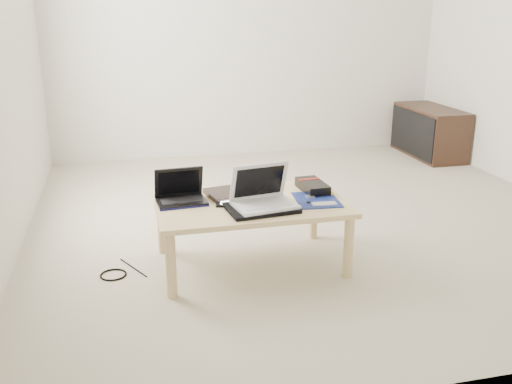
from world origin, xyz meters
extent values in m
plane|color=beige|center=(0.00, 0.00, 0.00)|extent=(4.00, 4.00, 0.00)
cube|color=beige|center=(0.00, 2.05, 1.30)|extent=(4.00, 0.10, 2.60)
cube|color=tan|center=(-0.61, -0.68, 0.39)|extent=(1.10, 0.70, 0.03)
cylinder|color=tan|center=(-1.11, -0.98, 0.18)|extent=(0.06, 0.06, 0.37)
cylinder|color=tan|center=(-0.11, -0.98, 0.18)|extent=(0.06, 0.06, 0.37)
cylinder|color=tan|center=(-1.11, -0.38, 0.18)|extent=(0.06, 0.06, 0.37)
cylinder|color=tan|center=(-0.11, -0.38, 0.18)|extent=(0.06, 0.06, 0.37)
cube|color=#3C2218|center=(1.78, 1.45, 0.25)|extent=(0.40, 0.90, 0.50)
cube|color=black|center=(1.58, 1.45, 0.25)|extent=(0.02, 0.86, 0.44)
cube|color=black|center=(-0.70, -0.54, 0.41)|extent=(0.33, 0.29, 0.03)
cube|color=black|center=(-1.01, -0.62, 0.41)|extent=(0.29, 0.21, 0.02)
cube|color=black|center=(-1.01, -0.62, 0.42)|extent=(0.24, 0.12, 0.00)
cube|color=black|center=(-1.00, -0.69, 0.42)|extent=(0.06, 0.03, 0.00)
cube|color=black|center=(-1.01, -0.55, 0.51)|extent=(0.29, 0.09, 0.18)
cube|color=black|center=(-1.01, -0.56, 0.51)|extent=(0.24, 0.06, 0.15)
cube|color=#0E0F4E|center=(-1.00, -0.72, 0.40)|extent=(0.28, 0.03, 0.01)
cube|color=black|center=(-0.69, -0.68, 0.41)|extent=(0.27, 0.23, 0.01)
cube|color=white|center=(-0.69, -0.68, 0.41)|extent=(0.22, 0.18, 0.00)
cube|color=silver|center=(-0.53, -0.59, 0.41)|extent=(0.10, 0.22, 0.02)
cube|color=#9D9EA3|center=(-0.53, -0.59, 0.42)|extent=(0.08, 0.18, 0.00)
cube|color=black|center=(-0.59, -0.83, 0.41)|extent=(0.41, 0.32, 0.02)
cube|color=silver|center=(-0.57, -0.84, 0.43)|extent=(0.37, 0.29, 0.02)
cube|color=silver|center=(-0.57, -0.85, 0.44)|extent=(0.29, 0.17, 0.00)
cube|color=silver|center=(-0.55, -0.93, 0.44)|extent=(0.08, 0.04, 0.00)
cube|color=silver|center=(-0.58, -0.76, 0.55)|extent=(0.34, 0.13, 0.22)
cube|color=black|center=(-0.58, -0.77, 0.54)|extent=(0.29, 0.10, 0.18)
cube|color=#0C124D|center=(-0.23, -0.75, 0.40)|extent=(0.27, 0.32, 0.01)
cube|color=silver|center=(-0.26, -0.71, 0.41)|extent=(0.06, 0.06, 0.01)
cube|color=yellow|center=(-0.15, -0.67, 0.41)|extent=(0.10, 0.02, 0.01)
cube|color=yellow|center=(-0.15, -0.69, 0.41)|extent=(0.10, 0.02, 0.01)
cube|color=silver|center=(-0.22, -0.83, 0.41)|extent=(0.14, 0.02, 0.01)
cube|color=silver|center=(-0.22, -0.85, 0.41)|extent=(0.14, 0.02, 0.01)
cube|color=silver|center=(-0.22, -0.87, 0.41)|extent=(0.14, 0.02, 0.01)
cube|color=black|center=(-0.30, -0.80, 0.41)|extent=(0.03, 0.03, 0.01)
cube|color=black|center=(-0.20, -0.58, 0.43)|extent=(0.15, 0.27, 0.06)
cube|color=maroon|center=(-0.20, -0.52, 0.46)|extent=(0.14, 0.04, 0.00)
torus|color=black|center=(-0.68, -0.72, 0.41)|extent=(0.13, 0.13, 0.01)
torus|color=black|center=(-1.42, -0.65, 0.01)|extent=(0.16, 0.16, 0.01)
cylinder|color=black|center=(-1.31, -0.58, 0.00)|extent=(0.15, 0.28, 0.01)
camera|label=1|loc=(-1.32, -3.74, 1.48)|focal=40.00mm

